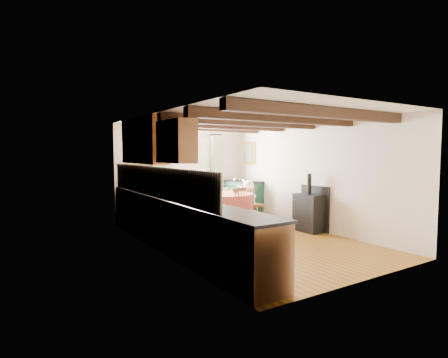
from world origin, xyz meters
TOP-DOWN VIEW (x-y plane):
  - floor at (0.00, 0.00)m, footprint 3.60×5.50m
  - ceiling at (0.00, 0.00)m, footprint 3.60×5.50m
  - wall_back at (0.00, 2.75)m, footprint 3.60×0.00m
  - wall_front at (0.00, -2.75)m, footprint 3.60×0.00m
  - wall_left at (-1.80, 0.00)m, footprint 0.00×5.50m
  - wall_right at (1.80, 0.00)m, footprint 0.00×5.50m
  - beam_a at (0.00, -2.00)m, footprint 3.60×0.16m
  - beam_b at (0.00, -1.00)m, footprint 3.60×0.16m
  - beam_c at (0.00, 0.00)m, footprint 3.60×0.16m
  - beam_d at (0.00, 1.00)m, footprint 3.60×0.16m
  - beam_e at (0.00, 2.00)m, footprint 3.60×0.16m
  - splash_left at (-1.78, 0.30)m, footprint 0.02×4.50m
  - splash_back at (-1.00, 2.73)m, footprint 1.40×0.02m
  - base_cabinet_left at (-1.50, 0.00)m, footprint 0.60×5.30m
  - base_cabinet_back at (-1.05, 2.45)m, footprint 1.30×0.60m
  - worktop_left at (-1.48, 0.00)m, footprint 0.64×5.30m
  - worktop_back at (-1.05, 2.43)m, footprint 1.30×0.64m
  - wall_cabinet_glass at (-1.63, 1.20)m, footprint 0.34×1.80m
  - wall_cabinet_solid at (-1.63, -0.30)m, footprint 0.34×0.90m
  - window_frame at (0.10, 2.73)m, footprint 1.34×0.03m
  - window_pane at (0.10, 2.74)m, footprint 1.20×0.01m
  - curtain_left at (-0.75, 2.65)m, footprint 0.35×0.10m
  - curtain_right at (0.95, 2.65)m, footprint 0.35×0.10m
  - curtain_rod at (0.10, 2.65)m, footprint 2.00×0.03m
  - wall_picture at (1.77, 2.30)m, footprint 0.04×0.50m
  - wall_plate at (1.05, 2.72)m, footprint 0.30×0.02m
  - rug at (0.34, 1.26)m, footprint 1.92×1.49m
  - dining_table at (0.34, 1.26)m, footprint 1.28×1.28m
  - chair_near at (0.38, 0.54)m, footprint 0.50×0.51m
  - chair_left at (-0.40, 1.36)m, footprint 0.47×0.46m
  - chair_right at (1.20, 1.30)m, footprint 0.45×0.44m
  - aga_range at (1.47, 2.18)m, footprint 0.68×1.06m
  - cast_iron_stove at (1.58, -0.15)m, footprint 0.38×0.63m
  - child_far at (0.41, 1.85)m, footprint 0.40×0.27m
  - child_right at (1.10, 1.40)m, footprint 0.39×0.54m
  - bowl_a at (0.16, 1.37)m, footprint 0.27×0.27m
  - bowl_b at (0.58, 1.24)m, footprint 0.23×0.23m
  - cup at (0.53, 1.55)m, footprint 0.15×0.15m
  - canister_tall at (-1.34, 2.53)m, footprint 0.14×0.14m
  - canister_wide at (-1.07, 2.48)m, footprint 0.18×0.18m

SIDE VIEW (x-z plane):
  - floor at x=0.00m, z-range 0.00..0.00m
  - rug at x=0.34m, z-range 0.00..0.01m
  - dining_table at x=0.34m, z-range 0.00..0.77m
  - base_cabinet_left at x=-1.50m, z-range 0.00..0.88m
  - base_cabinet_back at x=-1.05m, z-range 0.00..0.88m
  - chair_left at x=-0.40m, z-range 0.00..0.91m
  - chair_right at x=1.20m, z-range 0.00..0.94m
  - chair_near at x=0.38m, z-range 0.00..0.95m
  - aga_range at x=1.47m, z-range 0.00..0.97m
  - child_right at x=1.10m, z-range 0.00..1.03m
  - child_far at x=0.41m, z-range 0.00..1.09m
  - cast_iron_stove at x=1.58m, z-range 0.00..1.27m
  - bowl_b at x=0.58m, z-range 0.77..0.83m
  - bowl_a at x=0.16m, z-range 0.77..0.83m
  - cup at x=0.53m, z-range 0.77..0.87m
  - worktop_left at x=-1.48m, z-range 0.88..0.92m
  - worktop_back at x=-1.05m, z-range 0.88..0.92m
  - canister_wide at x=-1.07m, z-range 0.92..1.12m
  - canister_tall at x=-1.34m, z-range 0.92..1.16m
  - curtain_left at x=-0.75m, z-range 0.05..2.15m
  - curtain_right at x=0.95m, z-range 0.05..2.15m
  - wall_back at x=0.00m, z-range 0.00..2.40m
  - wall_front at x=0.00m, z-range 0.00..2.40m
  - wall_left at x=-1.80m, z-range 0.00..2.40m
  - wall_right at x=1.80m, z-range 0.00..2.40m
  - splash_left at x=-1.78m, z-range 0.92..1.48m
  - splash_back at x=-1.00m, z-range 0.92..1.48m
  - window_frame at x=0.10m, z-range 0.83..2.37m
  - window_pane at x=0.10m, z-range 0.90..2.30m
  - wall_picture at x=1.77m, z-range 1.40..2.00m
  - wall_plate at x=1.05m, z-range 1.55..1.85m
  - wall_cabinet_solid at x=-1.63m, z-range 1.55..2.25m
  - wall_cabinet_glass at x=-1.63m, z-range 1.50..2.40m
  - curtain_rod at x=0.10m, z-range 2.19..2.22m
  - beam_a at x=0.00m, z-range 2.23..2.39m
  - beam_b at x=0.00m, z-range 2.23..2.39m
  - beam_c at x=0.00m, z-range 2.23..2.39m
  - beam_d at x=0.00m, z-range 2.23..2.39m
  - beam_e at x=0.00m, z-range 2.23..2.39m
  - ceiling at x=0.00m, z-range 2.40..2.40m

